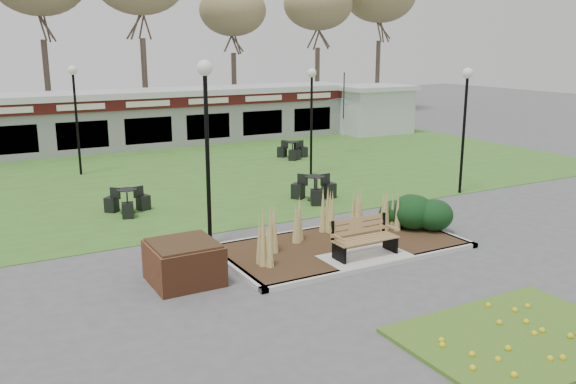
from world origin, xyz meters
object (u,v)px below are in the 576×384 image
lamp_post_mid_right (75,96)px  bistro_set_b (293,152)px  bistro_set_a (128,205)px  bistro_set_c (292,153)px  food_pavilion (140,118)px  lamp_post_near_left (206,112)px  lamp_post_near_right (466,103)px  patio_umbrella (343,117)px  brick_planter (184,262)px  bistro_set_d (315,192)px  park_bench (363,237)px  service_hut (373,109)px  lamp_post_far_right (312,98)px

lamp_post_mid_right → bistro_set_b: lamp_post_mid_right is taller
bistro_set_a → bistro_set_c: same height
food_pavilion → bistro_set_b: size_ratio=18.23×
bistro_set_b → bistro_set_c: size_ratio=0.92×
food_pavilion → lamp_post_near_left: lamp_post_near_left is taller
food_pavilion → bistro_set_a: bearing=-107.7°
lamp_post_near_right → patio_umbrella: bearing=84.4°
bistro_set_a → bistro_set_b: (9.31, 5.87, -0.02)m
brick_planter → lamp_post_mid_right: 13.36m
bistro_set_d → patio_umbrella: patio_umbrella is taller
lamp_post_near_right → bistro_set_d: (-5.15, 1.61, -2.93)m
lamp_post_near_right → lamp_post_near_left: bearing=-174.3°
lamp_post_near_left → bistro_set_c: lamp_post_near_left is taller
lamp_post_near_right → bistro_set_c: bearing=102.3°
bistro_set_c → park_bench: bearing=-112.1°
lamp_post_near_left → park_bench: bearing=-45.6°
lamp_post_near_left → bistro_set_d: bearing=28.1°
lamp_post_near_left → lamp_post_mid_right: size_ratio=1.10×
lamp_post_near_left → lamp_post_near_right: (10.03, 1.00, -0.31)m
lamp_post_near_right → bistro_set_d: 6.14m
bistro_set_c → brick_planter: bearing=-128.6°
park_bench → lamp_post_near_left: lamp_post_near_left is taller
brick_planter → bistro_set_a: bearing=86.7°
lamp_post_mid_right → bistro_set_b: bearing=-5.5°
food_pavilion → patio_umbrella: food_pavilion is taller
park_bench → lamp_post_near_left: size_ratio=0.35×
food_pavilion → service_hut: food_pavilion is taller
lamp_post_near_left → lamp_post_far_right: lamp_post_near_left is taller
food_pavilion → bistro_set_b: (5.28, -6.79, -1.21)m
bistro_set_b → bistro_set_c: 0.15m
park_bench → brick_planter: bearing=170.3°
food_pavilion → bistro_set_d: 14.35m
bistro_set_a → bistro_set_d: size_ratio=0.89×
service_hut → bistro_set_a: service_hut is taller
lamp_post_mid_right → lamp_post_far_right: 9.45m
bistro_set_d → service_hut: bearing=46.6°
brick_planter → park_bench: bearing=-9.7°
lamp_post_mid_right → bistro_set_a: bearing=-88.7°
park_bench → service_hut: size_ratio=0.39×
lamp_post_near_right → lamp_post_mid_right: size_ratio=1.01×
brick_planter → bistro_set_c: size_ratio=1.02×
bistro_set_d → patio_umbrella: size_ratio=0.54×
park_bench → lamp_post_mid_right: lamp_post_mid_right is taller
lamp_post_near_left → lamp_post_near_right: lamp_post_near_left is taller
brick_planter → lamp_post_mid_right: lamp_post_mid_right is taller
brick_planter → service_hut: service_hut is taller
lamp_post_mid_right → bistro_set_b: (9.47, -0.91, -2.95)m
service_hut → bistro_set_c: size_ratio=2.99×
lamp_post_near_right → lamp_post_mid_right: 15.03m
bistro_set_a → lamp_post_near_right: bearing=-15.5°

